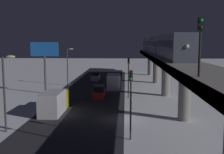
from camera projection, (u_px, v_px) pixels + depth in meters
ground_plane at (120, 119)px, 32.20m from camera, size 240.00×240.00×0.00m
avenue_asphalt at (77, 119)px, 32.43m from camera, size 11.00×102.85×0.01m
elevated_railway at (185, 71)px, 31.14m from camera, size 5.00×102.85×6.57m
subway_train at (158, 45)px, 57.78m from camera, size 2.94×55.47×3.40m
rail_signal at (200, 36)px, 18.57m from camera, size 0.36×0.41×4.00m
sedan_red at (99, 93)px, 44.78m from camera, size 1.80×4.60×1.97m
sedan_silver_2 at (96, 77)px, 65.58m from camera, size 1.80×4.80×1.97m
box_truck at (114, 81)px, 53.82m from camera, size 2.40×7.40×2.80m
delivery_van at (54, 102)px, 35.32m from camera, size 2.40×7.40×2.80m
traffic_light_near at (131, 95)px, 24.99m from camera, size 0.32×0.44×6.40m
traffic_light_mid at (128, 72)px, 43.99m from camera, size 0.32×0.44×6.40m
commercial_billboard at (45, 54)px, 47.71m from camera, size 4.80×0.36×8.90m
street_lamp_near at (6, 84)px, 27.16m from camera, size 1.35×0.44×7.65m
street_lamp_far at (68, 62)px, 56.89m from camera, size 1.35×0.44×7.65m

